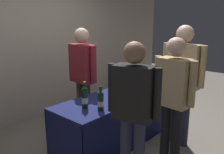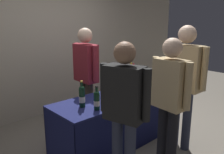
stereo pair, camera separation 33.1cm
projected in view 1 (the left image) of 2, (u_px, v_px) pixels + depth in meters
name	position (u px, v px, depth m)	size (l,w,h in m)	color
ground_plane	(112.00, 144.00, 3.56)	(12.00, 12.00, 0.00)	gray
back_partition	(39.00, 51.00, 4.41)	(7.67, 0.12, 2.48)	#B2A893
tasting_table	(112.00, 112.00, 3.44)	(1.76, 0.71, 0.73)	#191E51
featured_wine_bottle	(135.00, 83.00, 3.58)	(0.08, 0.08, 0.34)	#192333
display_bottle_0	(121.00, 92.00, 3.18)	(0.07, 0.07, 0.33)	#38230F
display_bottle_1	(147.00, 79.00, 3.83)	(0.08, 0.08, 0.32)	#38230F
display_bottle_2	(101.00, 100.00, 2.89)	(0.08, 0.08, 0.30)	black
display_bottle_3	(113.00, 84.00, 3.53)	(0.08, 0.08, 0.35)	black
display_bottle_4	(131.00, 87.00, 3.43)	(0.08, 0.08, 0.32)	#38230F
display_bottle_5	(85.00, 97.00, 2.96)	(0.08, 0.08, 0.34)	black
wine_glass_near_vendor	(128.00, 86.00, 3.65)	(0.06, 0.06, 0.12)	silver
flower_vase	(130.00, 77.00, 3.97)	(0.09, 0.09, 0.39)	slate
vendor_presenter	(83.00, 71.00, 3.74)	(0.23, 0.60, 1.68)	#4C4233
taster_foreground_right	(173.00, 93.00, 2.82)	(0.24, 0.55, 1.62)	black
taster_foreground_left	(133.00, 105.00, 2.45)	(0.30, 0.56, 1.61)	#2D3347
taster_foreground_centre	(182.00, 74.00, 3.34)	(0.24, 0.64, 1.74)	#2D3347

